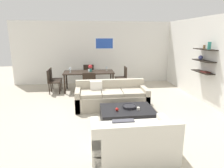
{
  "coord_description": "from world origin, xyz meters",
  "views": [
    {
      "loc": [
        -0.71,
        -5.27,
        2.14
      ],
      "look_at": [
        -0.03,
        0.2,
        0.75
      ],
      "focal_mm": 31.56,
      "sensor_mm": 36.0,
      "label": 1
    }
  ],
  "objects_px": {
    "dining_table": "(89,73)",
    "dining_chair_right_far": "(123,76)",
    "loveseat_white": "(133,141)",
    "dining_chair_left_near": "(52,80)",
    "wine_glass_left_near": "(70,69)",
    "candle_jar": "(138,109)",
    "dining_chair_foot": "(89,83)",
    "coffee_table": "(127,116)",
    "sofa_beige": "(111,98)",
    "wine_glass_left_far": "(70,69)",
    "decorative_bowl": "(129,106)",
    "dining_chair_head": "(89,74)",
    "wine_glass_right_far": "(107,68)",
    "dining_chair_left_far": "(54,78)",
    "wine_glass_foot": "(89,71)",
    "apple_on_coffee_table": "(117,109)",
    "centerpiece_vase": "(90,68)"
  },
  "relations": [
    {
      "from": "dining_table",
      "to": "dining_chair_right_far",
      "type": "xyz_separation_m",
      "value": [
        1.36,
        0.19,
        -0.17
      ]
    },
    {
      "from": "loveseat_white",
      "to": "dining_chair_left_near",
      "type": "bearing_deg",
      "value": 116.01
    },
    {
      "from": "dining_chair_left_near",
      "to": "wine_glass_left_near",
      "type": "xyz_separation_m",
      "value": [
        0.66,
        0.09,
        0.36
      ]
    },
    {
      "from": "dining_chair_left_near",
      "to": "wine_glass_left_near",
      "type": "relative_size",
      "value": 5.45
    },
    {
      "from": "candle_jar",
      "to": "dining_chair_foot",
      "type": "xyz_separation_m",
      "value": [
        -1.14,
        2.37,
        0.09
      ]
    },
    {
      "from": "wine_glass_left_near",
      "to": "coffee_table",
      "type": "bearing_deg",
      "value": -61.93
    },
    {
      "from": "sofa_beige",
      "to": "wine_glass_left_far",
      "type": "bearing_deg",
      "value": 123.62
    },
    {
      "from": "decorative_bowl",
      "to": "dining_chair_head",
      "type": "distance_m",
      "value": 3.98
    },
    {
      "from": "dining_table",
      "to": "wine_glass_right_far",
      "type": "height_order",
      "value": "wine_glass_right_far"
    },
    {
      "from": "dining_chair_foot",
      "to": "wine_glass_right_far",
      "type": "distance_m",
      "value": 1.22
    },
    {
      "from": "coffee_table",
      "to": "dining_chair_head",
      "type": "xyz_separation_m",
      "value": [
        -0.89,
        3.92,
        0.31
      ]
    },
    {
      "from": "coffee_table",
      "to": "dining_chair_left_near",
      "type": "xyz_separation_m",
      "value": [
        -2.25,
        2.9,
        0.31
      ]
    },
    {
      "from": "dining_chair_left_far",
      "to": "dining_chair_foot",
      "type": "height_order",
      "value": "same"
    },
    {
      "from": "dining_chair_left_far",
      "to": "wine_glass_left_near",
      "type": "bearing_deg",
      "value": -23.99
    },
    {
      "from": "coffee_table",
      "to": "wine_glass_foot",
      "type": "bearing_deg",
      "value": 108.06
    },
    {
      "from": "wine_glass_left_far",
      "to": "sofa_beige",
      "type": "bearing_deg",
      "value": -56.38
    },
    {
      "from": "wine_glass_left_far",
      "to": "dining_chair_right_far",
      "type": "bearing_deg",
      "value": 2.37
    },
    {
      "from": "wine_glass_left_near",
      "to": "wine_glass_foot",
      "type": "distance_m",
      "value": 0.75
    },
    {
      "from": "dining_chair_head",
      "to": "wine_glass_foot",
      "type": "height_order",
      "value": "wine_glass_foot"
    },
    {
      "from": "dining_chair_left_far",
      "to": "wine_glass_right_far",
      "type": "bearing_deg",
      "value": -2.37
    },
    {
      "from": "apple_on_coffee_table",
      "to": "dining_chair_right_far",
      "type": "distance_m",
      "value": 3.48
    },
    {
      "from": "dining_chair_left_far",
      "to": "wine_glass_left_near",
      "type": "distance_m",
      "value": 0.81
    },
    {
      "from": "wine_glass_left_far",
      "to": "wine_glass_foot",
      "type": "bearing_deg",
      "value": -33.58
    },
    {
      "from": "coffee_table",
      "to": "dining_table",
      "type": "height_order",
      "value": "dining_table"
    },
    {
      "from": "sofa_beige",
      "to": "candle_jar",
      "type": "height_order",
      "value": "sofa_beige"
    },
    {
      "from": "loveseat_white",
      "to": "dining_chair_head",
      "type": "relative_size",
      "value": 1.66
    },
    {
      "from": "dining_table",
      "to": "dining_chair_right_far",
      "type": "distance_m",
      "value": 1.39
    },
    {
      "from": "dining_chair_left_far",
      "to": "dining_chair_head",
      "type": "distance_m",
      "value": 1.51
    },
    {
      "from": "wine_glass_left_near",
      "to": "wine_glass_left_far",
      "type": "distance_m",
      "value": 0.21
    },
    {
      "from": "wine_glass_right_far",
      "to": "loveseat_white",
      "type": "bearing_deg",
      "value": -89.84
    },
    {
      "from": "dining_chair_right_far",
      "to": "dining_table",
      "type": "bearing_deg",
      "value": -172.07
    },
    {
      "from": "decorative_bowl",
      "to": "wine_glass_left_near",
      "type": "xyz_separation_m",
      "value": [
        -1.66,
        2.93,
        0.46
      ]
    },
    {
      "from": "dining_chair_right_far",
      "to": "decorative_bowl",
      "type": "bearing_deg",
      "value": -97.26
    },
    {
      "from": "decorative_bowl",
      "to": "dining_table",
      "type": "xyz_separation_m",
      "value": [
        -0.95,
        3.04,
        0.27
      ]
    },
    {
      "from": "dining_chair_head",
      "to": "decorative_bowl",
      "type": "bearing_deg",
      "value": -76.15
    },
    {
      "from": "wine_glass_foot",
      "to": "wine_glass_left_far",
      "type": "height_order",
      "value": "wine_glass_left_far"
    },
    {
      "from": "wine_glass_foot",
      "to": "wine_glass_left_far",
      "type": "distance_m",
      "value": 0.84
    },
    {
      "from": "centerpiece_vase",
      "to": "candle_jar",
      "type": "bearing_deg",
      "value": -71.74
    },
    {
      "from": "sofa_beige",
      "to": "dining_table",
      "type": "bearing_deg",
      "value": 108.5
    },
    {
      "from": "candle_jar",
      "to": "apple_on_coffee_table",
      "type": "relative_size",
      "value": 0.9
    },
    {
      "from": "dining_chair_left_near",
      "to": "apple_on_coffee_table",
      "type": "bearing_deg",
      "value": -56.65
    },
    {
      "from": "dining_table",
      "to": "decorative_bowl",
      "type": "bearing_deg",
      "value": -72.57
    },
    {
      "from": "coffee_table",
      "to": "wine_glass_left_far",
      "type": "height_order",
      "value": "wine_glass_left_far"
    },
    {
      "from": "coffee_table",
      "to": "dining_chair_head",
      "type": "distance_m",
      "value": 4.03
    },
    {
      "from": "wine_glass_right_far",
      "to": "wine_glass_foot",
      "type": "distance_m",
      "value": 0.84
    },
    {
      "from": "coffee_table",
      "to": "apple_on_coffee_table",
      "type": "bearing_deg",
      "value": -156.9
    },
    {
      "from": "coffee_table",
      "to": "apple_on_coffee_table",
      "type": "relative_size",
      "value": 16.17
    },
    {
      "from": "dining_table",
      "to": "dining_chair_head",
      "type": "relative_size",
      "value": 2.18
    },
    {
      "from": "dining_chair_foot",
      "to": "wine_glass_left_near",
      "type": "height_order",
      "value": "wine_glass_left_near"
    },
    {
      "from": "wine_glass_left_near",
      "to": "centerpiece_vase",
      "type": "relative_size",
      "value": 0.62
    }
  ]
}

